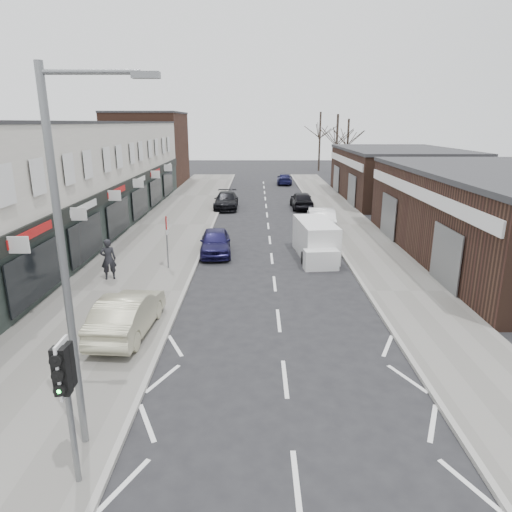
{
  "coord_description": "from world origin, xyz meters",
  "views": [
    {
      "loc": [
        -0.81,
        -9.54,
        7.06
      ],
      "look_at": [
        -0.84,
        5.62,
        2.6
      ],
      "focal_mm": 32.0,
      "sensor_mm": 36.0,
      "label": 1
    }
  ],
  "objects_px": {
    "street_lamp": "(71,250)",
    "parked_car_right_c": "(285,179)",
    "parked_car_left_b": "(226,200)",
    "parked_car_right_b": "(302,200)",
    "traffic_light": "(65,380)",
    "parked_car_left_a": "(215,242)",
    "warning_sign": "(167,227)",
    "parked_car_right_a": "(321,219)",
    "white_van": "(316,240)",
    "sedan_on_pavement": "(127,313)",
    "pedestrian": "(108,259)"
  },
  "relations": [
    {
      "from": "pedestrian",
      "to": "traffic_light",
      "type": "bearing_deg",
      "value": 85.52
    },
    {
      "from": "parked_car_right_a",
      "to": "traffic_light",
      "type": "bearing_deg",
      "value": 74.52
    },
    {
      "from": "parked_car_right_c",
      "to": "white_van",
      "type": "bearing_deg",
      "value": 93.07
    },
    {
      "from": "parked_car_right_a",
      "to": "parked_car_left_a",
      "type": "bearing_deg",
      "value": 44.52
    },
    {
      "from": "parked_car_right_a",
      "to": "parked_car_right_b",
      "type": "xyz_separation_m",
      "value": [
        -0.51,
        8.24,
        -0.07
      ]
    },
    {
      "from": "traffic_light",
      "to": "street_lamp",
      "type": "relative_size",
      "value": 0.39
    },
    {
      "from": "sedan_on_pavement",
      "to": "parked_car_right_b",
      "type": "height_order",
      "value": "sedan_on_pavement"
    },
    {
      "from": "traffic_light",
      "to": "parked_car_right_c",
      "type": "relative_size",
      "value": 0.73
    },
    {
      "from": "warning_sign",
      "to": "pedestrian",
      "type": "xyz_separation_m",
      "value": [
        -2.42,
        -1.69,
        -1.14
      ]
    },
    {
      "from": "traffic_light",
      "to": "parked_car_right_a",
      "type": "distance_m",
      "value": 23.96
    },
    {
      "from": "traffic_light",
      "to": "parked_car_right_b",
      "type": "relative_size",
      "value": 0.72
    },
    {
      "from": "pedestrian",
      "to": "warning_sign",
      "type": "bearing_deg",
      "value": -163.95
    },
    {
      "from": "parked_car_right_a",
      "to": "parked_car_right_c",
      "type": "relative_size",
      "value": 1.14
    },
    {
      "from": "traffic_light",
      "to": "sedan_on_pavement",
      "type": "height_order",
      "value": "traffic_light"
    },
    {
      "from": "white_van",
      "to": "parked_car_right_b",
      "type": "height_order",
      "value": "white_van"
    },
    {
      "from": "white_van",
      "to": "parked_car_right_c",
      "type": "height_order",
      "value": "white_van"
    },
    {
      "from": "traffic_light",
      "to": "parked_car_left_b",
      "type": "xyz_separation_m",
      "value": [
        1.0,
        30.75,
        -1.72
      ]
    },
    {
      "from": "warning_sign",
      "to": "white_van",
      "type": "distance_m",
      "value": 8.01
    },
    {
      "from": "street_lamp",
      "to": "sedan_on_pavement",
      "type": "height_order",
      "value": "street_lamp"
    },
    {
      "from": "white_van",
      "to": "parked_car_right_b",
      "type": "xyz_separation_m",
      "value": [
        0.61,
        14.43,
        -0.18
      ]
    },
    {
      "from": "parked_car_right_c",
      "to": "warning_sign",
      "type": "bearing_deg",
      "value": 80.07
    },
    {
      "from": "parked_car_left_a",
      "to": "parked_car_right_b",
      "type": "bearing_deg",
      "value": 62.22
    },
    {
      "from": "warning_sign",
      "to": "parked_car_right_c",
      "type": "height_order",
      "value": "warning_sign"
    },
    {
      "from": "street_lamp",
      "to": "pedestrian",
      "type": "bearing_deg",
      "value": 105.35
    },
    {
      "from": "street_lamp",
      "to": "parked_car_left_a",
      "type": "height_order",
      "value": "street_lamp"
    },
    {
      "from": "traffic_light",
      "to": "parked_car_right_a",
      "type": "relative_size",
      "value": 0.64
    },
    {
      "from": "street_lamp",
      "to": "parked_car_right_c",
      "type": "xyz_separation_m",
      "value": [
        6.99,
        45.4,
        -4.01
      ]
    },
    {
      "from": "parked_car_right_c",
      "to": "sedan_on_pavement",
      "type": "bearing_deg",
      "value": 82.35
    },
    {
      "from": "street_lamp",
      "to": "parked_car_left_a",
      "type": "xyz_separation_m",
      "value": [
        1.42,
        15.67,
        -3.92
      ]
    },
    {
      "from": "parked_car_right_a",
      "to": "parked_car_right_b",
      "type": "relative_size",
      "value": 1.13
    },
    {
      "from": "traffic_light",
      "to": "street_lamp",
      "type": "bearing_deg",
      "value": 95.88
    },
    {
      "from": "street_lamp",
      "to": "white_van",
      "type": "relative_size",
      "value": 1.57
    },
    {
      "from": "warning_sign",
      "to": "parked_car_right_a",
      "type": "distance_m",
      "value": 12.25
    },
    {
      "from": "sedan_on_pavement",
      "to": "parked_car_left_b",
      "type": "height_order",
      "value": "sedan_on_pavement"
    },
    {
      "from": "white_van",
      "to": "parked_car_right_c",
      "type": "bearing_deg",
      "value": 84.0
    },
    {
      "from": "parked_car_right_b",
      "to": "warning_sign",
      "type": "bearing_deg",
      "value": 63.03
    },
    {
      "from": "parked_car_right_a",
      "to": "parked_car_right_b",
      "type": "bearing_deg",
      "value": -82.62
    },
    {
      "from": "street_lamp",
      "to": "white_van",
      "type": "distance_m",
      "value": 17.07
    },
    {
      "from": "parked_car_left_a",
      "to": "pedestrian",
      "type": "bearing_deg",
      "value": -138.61
    },
    {
      "from": "parked_car_right_b",
      "to": "white_van",
      "type": "bearing_deg",
      "value": 86.51
    },
    {
      "from": "traffic_light",
      "to": "pedestrian",
      "type": "xyz_separation_m",
      "value": [
        -3.17,
        12.33,
        -1.35
      ]
    },
    {
      "from": "street_lamp",
      "to": "pedestrian",
      "type": "height_order",
      "value": "street_lamp"
    },
    {
      "from": "sedan_on_pavement",
      "to": "pedestrian",
      "type": "xyz_separation_m",
      "value": [
        -2.37,
        5.58,
        0.24
      ]
    },
    {
      "from": "parked_car_left_b",
      "to": "parked_car_right_b",
      "type": "bearing_deg",
      "value": 0.14
    },
    {
      "from": "white_van",
      "to": "parked_car_right_c",
      "type": "distance_m",
      "value": 30.24
    },
    {
      "from": "pedestrian",
      "to": "parked_car_right_c",
      "type": "xyz_separation_m",
      "value": [
        10.04,
        34.29,
        -0.45
      ]
    },
    {
      "from": "white_van",
      "to": "parked_car_left_a",
      "type": "xyz_separation_m",
      "value": [
        -5.48,
        0.51,
        -0.21
      ]
    },
    {
      "from": "white_van",
      "to": "parked_car_right_a",
      "type": "distance_m",
      "value": 6.29
    },
    {
      "from": "parked_car_left_b",
      "to": "parked_car_right_a",
      "type": "height_order",
      "value": "parked_car_right_a"
    },
    {
      "from": "parked_car_left_a",
      "to": "parked_car_right_c",
      "type": "relative_size",
      "value": 0.97
    }
  ]
}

